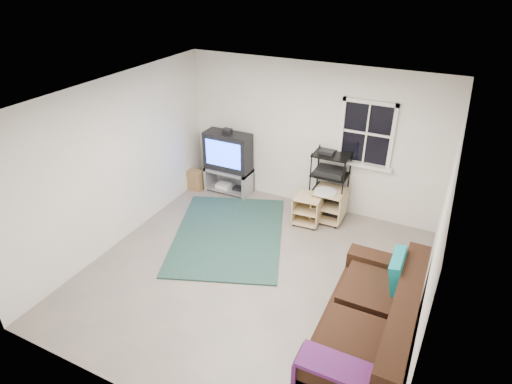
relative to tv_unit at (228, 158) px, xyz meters
The scene contains 8 objects.
room 2.59m from the tv_unit, ahead, with size 4.60×4.62×4.60m.
tv_unit is the anchor object (origin of this frame).
av_rack 2.00m from the tv_unit, ahead, with size 0.61×0.44×1.22m.
side_table_left 1.85m from the tv_unit, 12.06° to the right, with size 0.47×0.47×0.52m.
side_table_right 2.10m from the tv_unit, ahead, with size 0.52×0.56×0.60m.
sofa 4.31m from the tv_unit, 38.80° to the right, with size 0.97×2.20×1.00m.
shag_rug 1.68m from the tv_unit, 61.38° to the right, with size 1.73×2.38×0.03m, color black.
paper_bag 0.85m from the tv_unit, 160.31° to the right, with size 0.28×0.18×0.40m, color #9A7645.
Camera 1 is at (2.20, -4.36, 4.07)m, focal length 30.00 mm.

